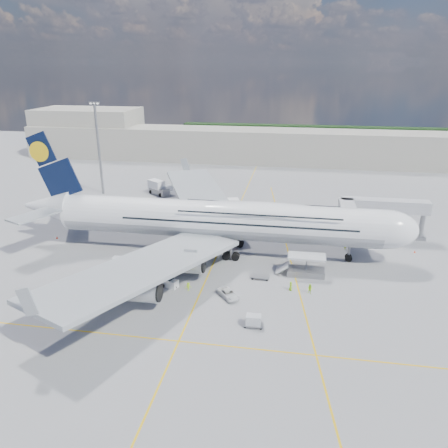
% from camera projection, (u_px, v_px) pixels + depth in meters
% --- Properties ---
extents(ground, '(300.00, 300.00, 0.00)m').
position_uv_depth(ground, '(208.00, 274.00, 77.33)').
color(ground, gray).
rests_on(ground, ground).
extents(taxi_line_main, '(0.25, 220.00, 0.01)m').
position_uv_depth(taxi_line_main, '(208.00, 274.00, 77.32)').
color(taxi_line_main, '#E5B10C').
rests_on(taxi_line_main, ground).
extents(taxi_line_cross, '(120.00, 0.25, 0.01)m').
position_uv_depth(taxi_line_cross, '(179.00, 341.00, 58.84)').
color(taxi_line_cross, '#E5B10C').
rests_on(taxi_line_cross, ground).
extents(taxi_line_diag, '(14.16, 99.06, 0.01)m').
position_uv_depth(taxi_line_diag, '(290.00, 257.00, 84.37)').
color(taxi_line_diag, '#E5B10C').
rests_on(taxi_line_diag, ground).
extents(airliner, '(77.26, 79.15, 23.71)m').
position_uv_depth(airliner, '(220.00, 219.00, 84.14)').
color(airliner, white).
rests_on(airliner, ground).
extents(jet_bridge, '(18.80, 12.10, 8.50)m').
position_uv_depth(jet_bridge, '(370.00, 210.00, 89.63)').
color(jet_bridge, '#B7B7BC').
rests_on(jet_bridge, ground).
extents(cargo_loader, '(8.53, 3.20, 3.67)m').
position_uv_depth(cargo_loader, '(305.00, 268.00, 76.93)').
color(cargo_loader, silver).
rests_on(cargo_loader, ground).
extents(light_mast, '(3.00, 0.70, 25.50)m').
position_uv_depth(light_mast, '(99.00, 148.00, 120.59)').
color(light_mast, gray).
rests_on(light_mast, ground).
extents(terminal, '(180.00, 16.00, 12.00)m').
position_uv_depth(terminal, '(259.00, 146.00, 163.05)').
color(terminal, '#B2AD9E').
rests_on(terminal, ground).
extents(hangar, '(40.00, 22.00, 18.00)m').
position_uv_depth(hangar, '(89.00, 131.00, 177.60)').
color(hangar, '#B2AD9E').
rests_on(hangar, ground).
extents(tree_line, '(160.00, 6.00, 8.00)m').
position_uv_depth(tree_line, '(355.00, 135.00, 199.08)').
color(tree_line, '#193814').
rests_on(tree_line, ground).
extents(dolly_row_a, '(3.22, 2.08, 1.89)m').
position_uv_depth(dolly_row_a, '(150.00, 265.00, 78.70)').
color(dolly_row_a, gray).
rests_on(dolly_row_a, ground).
extents(dolly_row_b, '(3.39, 2.53, 1.91)m').
position_uv_depth(dolly_row_b, '(129.00, 273.00, 75.56)').
color(dolly_row_b, gray).
rests_on(dolly_row_b, ground).
extents(dolly_row_c, '(2.96, 1.63, 1.85)m').
position_uv_depth(dolly_row_c, '(119.00, 262.00, 80.02)').
color(dolly_row_c, gray).
rests_on(dolly_row_c, ground).
extents(dolly_back, '(3.51, 2.85, 0.46)m').
position_uv_depth(dolly_back, '(139.00, 257.00, 83.24)').
color(dolly_back, gray).
rests_on(dolly_back, ground).
extents(dolly_nose_far, '(2.86, 1.56, 1.80)m').
position_uv_depth(dolly_nose_far, '(253.00, 321.00, 61.80)').
color(dolly_nose_far, gray).
rests_on(dolly_nose_far, ground).
extents(dolly_nose_near, '(3.23, 1.87, 0.46)m').
position_uv_depth(dolly_nose_near, '(260.00, 277.00, 75.82)').
color(dolly_nose_near, gray).
rests_on(dolly_nose_near, ground).
extents(baggage_tug, '(3.23, 2.31, 1.84)m').
position_uv_depth(baggage_tug, '(169.00, 282.00, 72.80)').
color(baggage_tug, white).
rests_on(baggage_tug, ground).
extents(catering_truck_inner, '(8.23, 4.84, 4.60)m').
position_uv_depth(catering_truck_inner, '(230.00, 209.00, 104.94)').
color(catering_truck_inner, gray).
rests_on(catering_truck_inner, ground).
extents(catering_truck_outer, '(7.47, 5.87, 4.10)m').
position_uv_depth(catering_truck_outer, '(159.00, 188.00, 123.53)').
color(catering_truck_outer, gray).
rests_on(catering_truck_outer, ground).
extents(service_van, '(4.47, 4.87, 1.27)m').
position_uv_depth(service_van, '(228.00, 294.00, 69.57)').
color(service_van, white).
rests_on(service_van, ground).
extents(crew_nose, '(0.70, 0.64, 1.60)m').
position_uv_depth(crew_nose, '(345.00, 246.00, 87.33)').
color(crew_nose, '#B4DE17').
rests_on(crew_nose, ground).
extents(crew_loader, '(1.00, 0.90, 1.71)m').
position_uv_depth(crew_loader, '(310.00, 289.00, 70.62)').
color(crew_loader, '#ACF019').
rests_on(crew_loader, ground).
extents(crew_wing, '(0.88, 1.26, 1.98)m').
position_uv_depth(crew_wing, '(85.00, 293.00, 69.08)').
color(crew_wing, '#E7F619').
rests_on(crew_wing, ground).
extents(crew_van, '(0.78, 0.91, 1.59)m').
position_uv_depth(crew_van, '(291.00, 286.00, 71.68)').
color(crew_van, '#92DA16').
rests_on(crew_van, ground).
extents(crew_tug, '(1.12, 0.92, 1.51)m').
position_uv_depth(crew_tug, '(188.00, 287.00, 71.57)').
color(crew_tug, '#BBF81A').
rests_on(crew_tug, ground).
extents(cone_nose, '(0.40, 0.40, 0.51)m').
position_uv_depth(cone_nose, '(415.00, 252.00, 86.11)').
color(cone_nose, '#FF330D').
rests_on(cone_nose, ground).
extents(cone_wing_left_inner, '(0.50, 0.50, 0.64)m').
position_uv_depth(cone_wing_left_inner, '(169.00, 221.00, 102.36)').
color(cone_wing_left_inner, '#FF330D').
rests_on(cone_wing_left_inner, ground).
extents(cone_wing_left_outer, '(0.41, 0.41, 0.53)m').
position_uv_depth(cone_wing_left_outer, '(164.00, 206.00, 113.06)').
color(cone_wing_left_outer, '#FF330D').
rests_on(cone_wing_left_outer, ground).
extents(cone_wing_right_inner, '(0.49, 0.49, 0.62)m').
position_uv_depth(cone_wing_right_inner, '(163.00, 260.00, 82.09)').
color(cone_wing_right_inner, '#FF330D').
rests_on(cone_wing_right_inner, ground).
extents(cone_wing_right_outer, '(0.49, 0.49, 0.63)m').
position_uv_depth(cone_wing_right_outer, '(105.00, 298.00, 68.90)').
color(cone_wing_right_outer, '#FF330D').
rests_on(cone_wing_right_outer, ground).
extents(cone_tail, '(0.42, 0.42, 0.53)m').
position_uv_depth(cone_tail, '(57.00, 237.00, 93.00)').
color(cone_tail, '#FF330D').
rests_on(cone_tail, ground).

